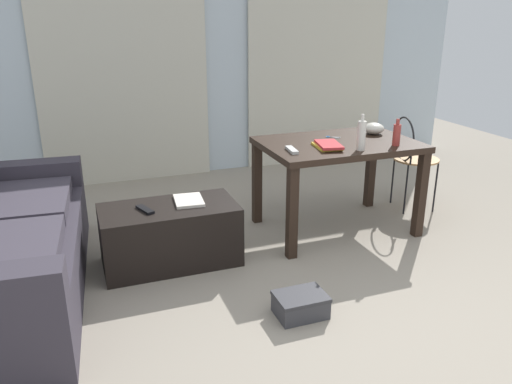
# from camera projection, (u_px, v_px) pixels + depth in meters

# --- Properties ---
(ground_plane) EXTENTS (8.43, 8.43, 0.00)m
(ground_plane) POSITION_uv_depth(u_px,v_px,m) (308.00, 241.00, 4.03)
(ground_plane) COLOR gray
(wall_back) EXTENTS (5.72, 0.10, 2.46)m
(wall_back) POSITION_uv_depth(u_px,v_px,m) (225.00, 59.00, 5.52)
(wall_back) COLOR silver
(wall_back) RESTS_ON ground
(curtains) EXTENTS (3.91, 0.03, 2.25)m
(curtains) POSITION_uv_depth(u_px,v_px,m) (228.00, 70.00, 5.48)
(curtains) COLOR beige
(curtains) RESTS_ON ground
(couch) EXTENTS (1.01, 2.10, 0.70)m
(couch) POSITION_uv_depth(u_px,v_px,m) (3.00, 253.00, 3.17)
(couch) COLOR #38333D
(couch) RESTS_ON ground
(coffee_table) EXTENTS (0.95, 0.49, 0.43)m
(coffee_table) POSITION_uv_depth(u_px,v_px,m) (170.00, 235.00, 3.62)
(coffee_table) COLOR black
(coffee_table) RESTS_ON ground
(craft_table) EXTENTS (1.22, 0.82, 0.75)m
(craft_table) POSITION_uv_depth(u_px,v_px,m) (338.00, 154.00, 4.05)
(craft_table) COLOR black
(craft_table) RESTS_ON ground
(wire_chair) EXTENTS (0.40, 0.42, 0.86)m
(wire_chair) POSITION_uv_depth(u_px,v_px,m) (410.00, 152.00, 4.53)
(wire_chair) COLOR #B7844C
(wire_chair) RESTS_ON ground
(bottle_near) EXTENTS (0.06, 0.06, 0.27)m
(bottle_near) POSITION_uv_depth(u_px,v_px,m) (362.00, 135.00, 3.73)
(bottle_near) COLOR beige
(bottle_near) RESTS_ON craft_table
(bottle_far) EXTENTS (0.06, 0.06, 0.21)m
(bottle_far) POSITION_uv_depth(u_px,v_px,m) (397.00, 134.00, 3.87)
(bottle_far) COLOR #99332D
(bottle_far) RESTS_ON craft_table
(bowl) EXTENTS (0.17, 0.17, 0.10)m
(bowl) POSITION_uv_depth(u_px,v_px,m) (374.00, 128.00, 4.24)
(bowl) COLOR beige
(bowl) RESTS_ON craft_table
(book_stack) EXTENTS (0.22, 0.30, 0.04)m
(book_stack) POSITION_uv_depth(u_px,v_px,m) (328.00, 145.00, 3.83)
(book_stack) COLOR gold
(book_stack) RESTS_ON craft_table
(tv_remote_on_table) EXTENTS (0.07, 0.19, 0.02)m
(tv_remote_on_table) POSITION_uv_depth(u_px,v_px,m) (292.00, 150.00, 3.73)
(tv_remote_on_table) COLOR #B7B7B2
(tv_remote_on_table) RESTS_ON craft_table
(scissors) EXTENTS (0.11, 0.11, 0.00)m
(scissors) POSITION_uv_depth(u_px,v_px,m) (331.00, 137.00, 4.15)
(scissors) COLOR #9EA0A5
(scissors) RESTS_ON craft_table
(tv_remote_primary) EXTENTS (0.11, 0.19, 0.02)m
(tv_remote_primary) POSITION_uv_depth(u_px,v_px,m) (145.00, 209.00, 3.47)
(tv_remote_primary) COLOR black
(tv_remote_primary) RESTS_ON coffee_table
(magazine) EXTENTS (0.22, 0.28, 0.02)m
(magazine) POSITION_uv_depth(u_px,v_px,m) (189.00, 200.00, 3.63)
(magazine) COLOR silver
(magazine) RESTS_ON coffee_table
(shoebox) EXTENTS (0.30, 0.23, 0.14)m
(shoebox) POSITION_uv_depth(u_px,v_px,m) (301.00, 305.00, 3.03)
(shoebox) COLOR #38383D
(shoebox) RESTS_ON ground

